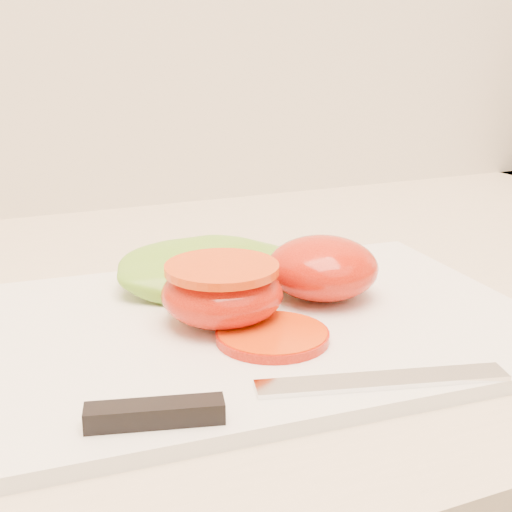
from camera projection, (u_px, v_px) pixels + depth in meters
name	position (u px, v px, depth m)	size (l,w,h in m)	color
cutting_board	(261.00, 324.00, 0.53)	(0.40, 0.29, 0.01)	white
tomato_half_dome	(322.00, 268.00, 0.56)	(0.09, 0.09, 0.05)	red
tomato_half_cut	(222.00, 291.00, 0.51)	(0.09, 0.09, 0.04)	red
tomato_slice_0	(272.00, 336.00, 0.49)	(0.07, 0.07, 0.01)	#F6460A
lettuce_leaf_0	(208.00, 268.00, 0.59)	(0.15, 0.10, 0.03)	#7DAF2E
knife	(251.00, 399.00, 0.40)	(0.25, 0.06, 0.01)	silver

